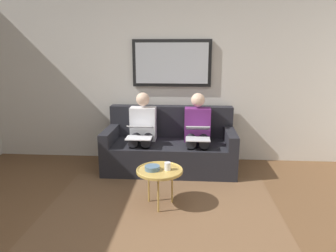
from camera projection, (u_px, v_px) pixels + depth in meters
wall_rear at (172, 79)px, 4.91m from camera, size 6.00×0.12×2.60m
area_rug at (163, 207)px, 3.52m from camera, size 2.60×1.80×0.01m
couch at (170, 148)px, 4.68m from camera, size 1.90×0.90×0.90m
framed_mirror at (172, 63)px, 4.76m from camera, size 1.22×0.05×0.72m
coffee_table at (160, 171)px, 3.48m from camera, size 0.53×0.53×0.45m
cup at (168, 166)px, 3.45m from camera, size 0.07×0.07×0.09m
bowl at (152, 168)px, 3.46m from camera, size 0.17×0.17×0.05m
person_left at (197, 130)px, 4.51m from camera, size 0.38×0.58×1.14m
laptop_silver at (198, 133)px, 4.29m from camera, size 0.33×0.39×0.17m
person_right at (142, 129)px, 4.57m from camera, size 0.38×0.58×1.14m
laptop_white at (140, 132)px, 4.34m from camera, size 0.35×0.39×0.17m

